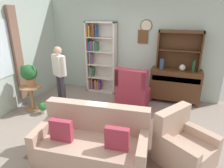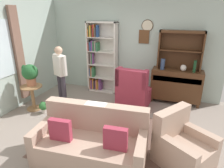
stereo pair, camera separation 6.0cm
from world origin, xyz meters
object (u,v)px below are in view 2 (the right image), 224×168
Objects in this scene: bookshelf at (100,58)px; coffee_table at (124,116)px; armchair_floral at (182,147)px; potted_plant_large at (30,73)px; potted_plant_small at (43,107)px; wingback_chair at (133,92)px; sideboard at (176,85)px; book_stack at (120,114)px; person_reading at (60,72)px; vase_tall at (163,64)px; vase_round at (183,68)px; couch_floral at (92,143)px; bottle_wine at (195,67)px; plant_stand at (33,95)px; sideboard_hutch at (181,45)px.

coffee_table is at bearing -54.92° from bookshelf.
bookshelf is 1.97× the size of armchair_floral.
potted_plant_large reaches higher than potted_plant_small.
sideboard is at bearing 31.49° from wingback_chair.
person_reading is at bearing 157.69° from book_stack.
book_stack reaches higher than coffee_table.
vase_tall is 1.67× the size of vase_round.
couch_floral is 1.49m from armchair_floral.
bottle_wine is 1.52× the size of book_stack.
sideboard is 3.49m from potted_plant_small.
bookshelf is 2.05m from potted_plant_large.
couch_floral is 1.20× the size of person_reading.
potted_plant_small is (0.39, -0.13, -0.78)m from potted_plant_large.
plant_stand is 0.56m from potted_plant_large.
bottle_wine is 0.29× the size of wingback_chair.
person_reading reaches higher than vase_round.
book_stack is at bearing -7.28° from potted_plant_large.
vase_round is 0.11× the size of person_reading.
sideboard_hutch is 3.38m from couch_floral.
bottle_wine is at bearing 18.60° from person_reading.
sideboard_hutch is 1.38× the size of coffee_table.
plant_stand is (-3.74, -1.59, -0.68)m from bottle_wine.
vase_tall reaches higher than book_stack.
vase_tall is 1.00× the size of potted_plant_small.
book_stack is (-1.09, -1.87, -0.57)m from vase_round.
sideboard_hutch is 0.59× the size of couch_floral.
potted_plant_small is 2.06m from book_stack.
coffee_table is at bearing -3.82° from plant_stand.
vase_tall is 3.43m from plant_stand.
couch_floral is (-1.30, -2.73, -0.69)m from vase_round.
potted_plant_small is at bearing -12.23° from plant_stand.
potted_plant_small is (-2.60, -1.68, -0.90)m from vase_tall.
sideboard is at bearing 26.57° from plant_stand.
sideboard is at bearing 25.61° from potted_plant_large.
bookshelf is at bearing 110.55° from couch_floral.
vase_round is 0.56× the size of bottle_wine.
potted_plant_small is 1.41× the size of book_stack.
plant_stand is 0.40× the size of person_reading.
bookshelf is at bearing 135.62° from armchair_floral.
coffee_table is (-0.51, -1.76, -0.71)m from vase_tall.
vase_tall is 3.22m from potted_plant_small.
sideboard is 1.62× the size of coffee_table.
wingback_chair is at bearing -154.11° from vase_round.
bookshelf is 3.96× the size of potted_plant_large.
coffee_table is (1.35, -1.92, -0.69)m from bookshelf.
bottle_wine is at bearing 26.24° from potted_plant_small.
bookshelf is 12.35× the size of vase_round.
bottle_wine is at bearing -0.66° from vase_tall.
vase_round reaches higher than potted_plant_small.
armchair_floral reaches higher than potted_plant_small.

